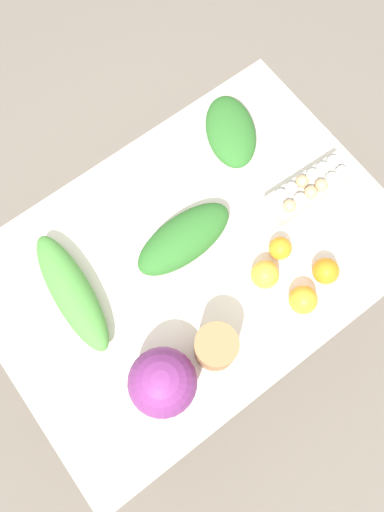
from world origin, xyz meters
The scene contains 12 objects.
ground_plane centered at (0.00, 0.00, 0.00)m, with size 8.00×8.00×0.00m, color #70665B.
dining_table centered at (0.00, 0.00, 0.65)m, with size 1.25×0.87×0.76m.
cabbage_purple centered at (-0.29, -0.25, 0.85)m, with size 0.19×0.19×0.19m, color #7A2D75.
egg_carton centered at (0.42, -0.05, 0.80)m, with size 0.29×0.11×0.09m.
paper_bag centered at (-0.11, -0.26, 0.83)m, with size 0.12×0.12×0.14m, color #997047.
greens_bunch_scallion centered at (0.35, 0.26, 0.80)m, with size 0.26×0.16×0.08m, color #2D6B28.
greens_bunch_dandelion centered at (0.01, 0.05, 0.81)m, with size 0.32×0.14×0.09m, color #2D6B28.
greens_bunch_beet_tops centered at (-0.35, 0.12, 0.80)m, with size 0.40×0.11×0.09m, color #4C933D.
orange_0 centered at (0.28, -0.28, 0.80)m, with size 0.08×0.08×0.08m, color orange.
orange_1 centered at (0.22, -0.14, 0.79)m, with size 0.07×0.07×0.07m, color orange.
orange_2 centered at (0.13, -0.18, 0.80)m, with size 0.08×0.08×0.08m, color #F9A833.
orange_3 centered at (0.17, -0.30, 0.80)m, with size 0.08×0.08×0.08m, color orange.
Camera 1 is at (-0.27, -0.36, 2.20)m, focal length 35.00 mm.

